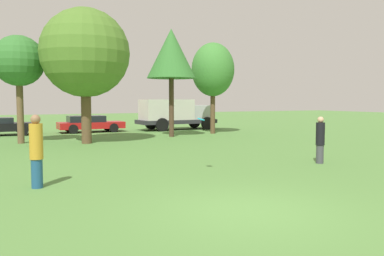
{
  "coord_description": "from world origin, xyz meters",
  "views": [
    {
      "loc": [
        -4.59,
        -6.73,
        2.28
      ],
      "look_at": [
        1.09,
        4.71,
        1.38
      ],
      "focal_mm": 37.12,
      "sensor_mm": 36.0,
      "label": 1
    }
  ],
  "objects_px": {
    "tree_1": "(19,62)",
    "tree_4": "(213,70)",
    "delivery_truck_silver": "(175,113)",
    "frisbee": "(201,119)",
    "tree_2": "(85,53)",
    "tree_3": "(171,54)",
    "person_catcher": "(320,140)",
    "parked_car_red": "(90,123)",
    "person_thrower": "(36,151)"
  },
  "relations": [
    {
      "from": "parked_car_red",
      "to": "delivery_truck_silver",
      "type": "xyz_separation_m",
      "value": [
        6.43,
        -0.51,
        0.67
      ]
    },
    {
      "from": "tree_2",
      "to": "parked_car_red",
      "type": "bearing_deg",
      "value": 76.86
    },
    {
      "from": "frisbee",
      "to": "tree_2",
      "type": "relative_size",
      "value": 0.03
    },
    {
      "from": "frisbee",
      "to": "delivery_truck_silver",
      "type": "bearing_deg",
      "value": 68.51
    },
    {
      "from": "frisbee",
      "to": "tree_4",
      "type": "xyz_separation_m",
      "value": [
        7.58,
        12.71,
        2.62
      ]
    },
    {
      "from": "frisbee",
      "to": "tree_1",
      "type": "xyz_separation_m",
      "value": [
        -4.53,
        11.79,
        2.58
      ]
    },
    {
      "from": "tree_4",
      "to": "tree_2",
      "type": "bearing_deg",
      "value": -164.59
    },
    {
      "from": "tree_3",
      "to": "parked_car_red",
      "type": "bearing_deg",
      "value": 123.5
    },
    {
      "from": "person_catcher",
      "to": "frisbee",
      "type": "xyz_separation_m",
      "value": [
        -4.74,
        0.2,
        0.83
      ]
    },
    {
      "from": "tree_1",
      "to": "tree_4",
      "type": "relative_size",
      "value": 0.92
    },
    {
      "from": "tree_3",
      "to": "tree_4",
      "type": "bearing_deg",
      "value": 15.21
    },
    {
      "from": "tree_1",
      "to": "tree_3",
      "type": "distance_m",
      "value": 8.68
    },
    {
      "from": "tree_2",
      "to": "tree_4",
      "type": "xyz_separation_m",
      "value": [
        9.01,
        2.48,
        -0.39
      ]
    },
    {
      "from": "tree_2",
      "to": "tree_3",
      "type": "relative_size",
      "value": 1.06
    },
    {
      "from": "person_thrower",
      "to": "parked_car_red",
      "type": "height_order",
      "value": "person_thrower"
    },
    {
      "from": "tree_1",
      "to": "delivery_truck_silver",
      "type": "relative_size",
      "value": 0.93
    },
    {
      "from": "person_catcher",
      "to": "tree_3",
      "type": "distance_m",
      "value": 12.71
    },
    {
      "from": "frisbee",
      "to": "tree_2",
      "type": "xyz_separation_m",
      "value": [
        -1.43,
        10.23,
        3.01
      ]
    },
    {
      "from": "tree_2",
      "to": "tree_3",
      "type": "distance_m",
      "value": 5.76
    },
    {
      "from": "delivery_truck_silver",
      "to": "person_thrower",
      "type": "bearing_deg",
      "value": -124.77
    },
    {
      "from": "tree_4",
      "to": "parked_car_red",
      "type": "distance_m",
      "value": 9.5
    },
    {
      "from": "frisbee",
      "to": "tree_2",
      "type": "height_order",
      "value": "tree_2"
    },
    {
      "from": "parked_car_red",
      "to": "person_thrower",
      "type": "bearing_deg",
      "value": -106.82
    },
    {
      "from": "frisbee",
      "to": "delivery_truck_silver",
      "type": "relative_size",
      "value": 0.04
    },
    {
      "from": "delivery_truck_silver",
      "to": "parked_car_red",
      "type": "bearing_deg",
      "value": 174.74
    },
    {
      "from": "frisbee",
      "to": "person_catcher",
      "type": "bearing_deg",
      "value": -2.4
    },
    {
      "from": "tree_2",
      "to": "person_catcher",
      "type": "bearing_deg",
      "value": -59.38
    },
    {
      "from": "person_thrower",
      "to": "frisbee",
      "type": "bearing_deg",
      "value": 0.9
    },
    {
      "from": "person_thrower",
      "to": "parked_car_red",
      "type": "relative_size",
      "value": 0.42
    },
    {
      "from": "parked_car_red",
      "to": "frisbee",
      "type": "bearing_deg",
      "value": -91.59
    },
    {
      "from": "tree_1",
      "to": "tree_4",
      "type": "height_order",
      "value": "tree_4"
    },
    {
      "from": "person_thrower",
      "to": "tree_1",
      "type": "bearing_deg",
      "value": 90.26
    },
    {
      "from": "frisbee",
      "to": "parked_car_red",
      "type": "distance_m",
      "value": 17.58
    },
    {
      "from": "tree_1",
      "to": "tree_2",
      "type": "distance_m",
      "value": 3.5
    },
    {
      "from": "person_thrower",
      "to": "tree_3",
      "type": "xyz_separation_m",
      "value": [
        8.89,
        11.71,
        4.13
      ]
    },
    {
      "from": "tree_3",
      "to": "delivery_truck_silver",
      "type": "distance_m",
      "value": 7.0
    },
    {
      "from": "tree_2",
      "to": "tree_4",
      "type": "distance_m",
      "value": 9.35
    },
    {
      "from": "tree_4",
      "to": "person_catcher",
      "type": "bearing_deg",
      "value": -102.41
    },
    {
      "from": "tree_1",
      "to": "tree_2",
      "type": "height_order",
      "value": "tree_2"
    },
    {
      "from": "tree_1",
      "to": "tree_2",
      "type": "bearing_deg",
      "value": -26.82
    },
    {
      "from": "person_thrower",
      "to": "person_catcher",
      "type": "bearing_deg",
      "value": -0.0
    },
    {
      "from": "delivery_truck_silver",
      "to": "frisbee",
      "type": "bearing_deg",
      "value": -112.18
    },
    {
      "from": "person_thrower",
      "to": "delivery_truck_silver",
      "type": "distance_m",
      "value": 20.51
    },
    {
      "from": "parked_car_red",
      "to": "delivery_truck_silver",
      "type": "relative_size",
      "value": 0.75
    },
    {
      "from": "tree_2",
      "to": "delivery_truck_silver",
      "type": "height_order",
      "value": "tree_2"
    },
    {
      "from": "person_catcher",
      "to": "tree_4",
      "type": "distance_m",
      "value": 13.66
    },
    {
      "from": "person_thrower",
      "to": "tree_2",
      "type": "relative_size",
      "value": 0.27
    },
    {
      "from": "person_catcher",
      "to": "tree_1",
      "type": "xyz_separation_m",
      "value": [
        -9.27,
        11.99,
        3.41
      ]
    },
    {
      "from": "person_catcher",
      "to": "frisbee",
      "type": "height_order",
      "value": "frisbee"
    },
    {
      "from": "person_catcher",
      "to": "tree_1",
      "type": "bearing_deg",
      "value": -50.8
    }
  ]
}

